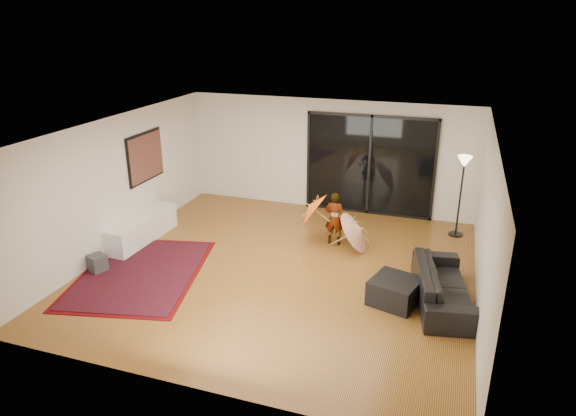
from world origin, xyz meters
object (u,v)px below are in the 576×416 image
at_px(child, 335,218).
at_px(ottoman, 395,291).
at_px(media_console, 142,229).
at_px(sofa, 443,285).

bearing_deg(child, ottoman, 127.76).
relative_size(media_console, sofa, 0.92).
distance_m(sofa, child, 2.86).
xyz_separation_m(sofa, child, (-2.29, 1.71, 0.26)).
xyz_separation_m(ottoman, child, (-1.54, 1.99, 0.35)).
bearing_deg(media_console, sofa, -3.54).
height_order(media_console, sofa, sofa).
height_order(media_console, ottoman, media_console).
relative_size(media_console, child, 1.74).
height_order(media_console, child, child).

